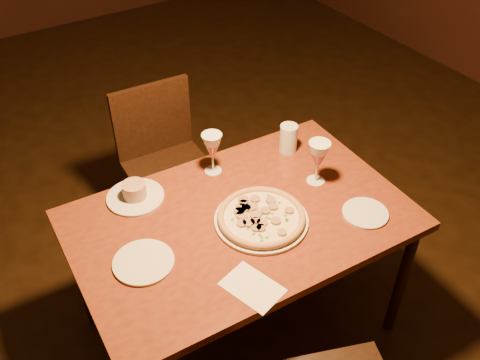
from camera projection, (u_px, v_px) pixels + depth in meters
floor at (180, 302)px, 2.58m from camera, size 7.00×7.00×0.00m
dining_table at (241, 228)px, 2.09m from camera, size 1.32×0.88×0.69m
chair_far at (165, 159)px, 2.69m from camera, size 0.43×0.43×0.84m
pizza_plate at (261, 217)px, 2.02m from camera, size 0.36×0.36×0.04m
ramekin_saucer at (135, 194)px, 2.12m from camera, size 0.23×0.23×0.07m
wine_glass_far at (212, 153)px, 2.21m from camera, size 0.09×0.09×0.19m
wine_glass_right at (318, 163)px, 2.16m from camera, size 0.09×0.09×0.20m
water_tumbler at (288, 138)px, 2.34m from camera, size 0.08×0.08×0.13m
side_plate_left at (144, 262)px, 1.87m from camera, size 0.22×0.22×0.01m
side_plate_near at (365, 213)px, 2.06m from camera, size 0.18×0.18×0.01m
menu_card at (252, 287)px, 1.79m from camera, size 0.19×0.23×0.00m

